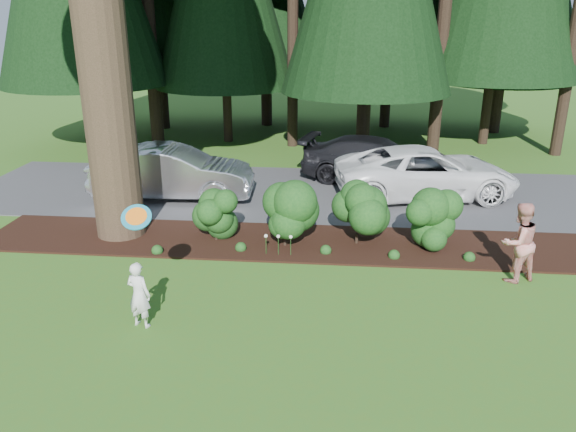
% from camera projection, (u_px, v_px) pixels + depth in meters
% --- Properties ---
extents(ground, '(80.00, 80.00, 0.00)m').
position_uv_depth(ground, '(280.00, 305.00, 11.34)').
color(ground, '#3F651D').
rests_on(ground, ground).
extents(mulch_bed, '(16.00, 2.50, 0.05)m').
position_uv_depth(mulch_bed, '(294.00, 242.00, 14.37)').
color(mulch_bed, black).
rests_on(mulch_bed, ground).
extents(driveway, '(22.00, 6.00, 0.03)m').
position_uv_depth(driveway, '(305.00, 193.00, 18.35)').
color(driveway, '#38383A').
rests_on(driveway, ground).
extents(shrub_row, '(6.53, 1.60, 1.61)m').
position_uv_depth(shrub_row, '(324.00, 216.00, 13.93)').
color(shrub_row, '#133E15').
rests_on(shrub_row, ground).
extents(lily_cluster, '(0.69, 0.09, 0.57)m').
position_uv_depth(lily_cluster, '(278.00, 237.00, 13.44)').
color(lily_cluster, '#133E15').
rests_on(lily_cluster, ground).
extents(car_silver_wagon, '(5.08, 2.02, 1.64)m').
position_uv_depth(car_silver_wagon, '(173.00, 172.00, 17.55)').
color(car_silver_wagon, silver).
rests_on(car_silver_wagon, driveway).
extents(car_white_suv, '(6.04, 3.51, 1.58)m').
position_uv_depth(car_white_suv, '(426.00, 172.00, 17.68)').
color(car_white_suv, white).
rests_on(car_white_suv, driveway).
extents(car_dark_suv, '(5.54, 3.27, 1.51)m').
position_uv_depth(car_dark_suv, '(376.00, 160.00, 19.28)').
color(car_dark_suv, black).
rests_on(car_dark_suv, driveway).
extents(child, '(0.54, 0.43, 1.30)m').
position_uv_depth(child, '(139.00, 295.00, 10.39)').
color(child, white).
rests_on(child, ground).
extents(adult, '(1.08, 0.99, 1.80)m').
position_uv_depth(adult, '(519.00, 242.00, 12.11)').
color(adult, red).
rests_on(adult, ground).
extents(frisbee, '(0.58, 0.45, 0.41)m').
position_uv_depth(frisbee, '(136.00, 217.00, 9.99)').
color(frisbee, teal).
rests_on(frisbee, ground).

